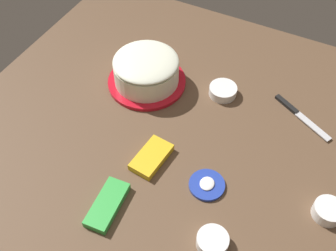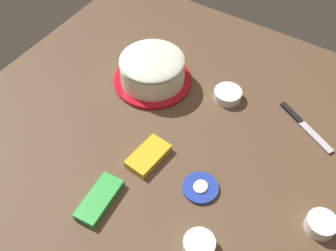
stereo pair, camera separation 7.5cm
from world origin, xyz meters
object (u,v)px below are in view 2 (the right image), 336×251
sprinkle_bowl_orange (321,224)px  candy_box_upper (148,156)px  frosting_tub_lid (201,188)px  spreading_knife (301,122)px  sprinkle_bowl_rainbow (229,95)px  frosted_cake (152,70)px  candy_box_lower (99,199)px  sprinkle_bowl_blue (199,244)px

sprinkle_bowl_orange → candy_box_upper: 0.52m
frosting_tub_lid → spreading_knife: frosting_tub_lid is taller
sprinkle_bowl_orange → candy_box_upper: bearing=-83.6°
spreading_knife → sprinkle_bowl_rainbow: sprinkle_bowl_rainbow is taller
frosting_tub_lid → frosted_cake: bearing=-129.1°
frosted_cake → candy_box_lower: frosted_cake is taller
frosted_cake → sprinkle_bowl_rainbow: 0.28m
frosted_cake → candy_box_upper: bearing=31.4°
sprinkle_bowl_rainbow → sprinkle_bowl_blue: 0.55m
frosting_tub_lid → sprinkle_bowl_orange: sprinkle_bowl_orange is taller
frosting_tub_lid → sprinkle_bowl_blue: (0.16, 0.08, 0.01)m
frosted_cake → candy_box_lower: bearing=16.3°
candy_box_lower → frosted_cake: bearing=-168.4°
frosting_tub_lid → candy_box_upper: size_ratio=0.76×
sprinkle_bowl_blue → candy_box_upper: (-0.17, -0.27, -0.01)m
sprinkle_bowl_orange → candy_box_lower: (0.26, -0.55, -0.01)m
frosted_cake → sprinkle_bowl_orange: (0.23, 0.70, -0.04)m
sprinkle_bowl_rainbow → candy_box_upper: size_ratio=0.69×
spreading_knife → sprinkle_bowl_rainbow: size_ratio=2.25×
sprinkle_bowl_rainbow → candy_box_lower: (0.56, -0.13, -0.01)m
frosting_tub_lid → candy_box_upper: bearing=-92.7°
candy_box_upper → frosted_cake: bearing=-142.9°
sprinkle_bowl_rainbow → candy_box_lower: 0.57m
sprinkle_bowl_orange → candy_box_lower: 0.61m
frosted_cake → candy_box_upper: 0.34m
sprinkle_bowl_blue → candy_box_lower: size_ratio=0.54×
frosting_tub_lid → sprinkle_bowl_blue: sprinkle_bowl_blue is taller
sprinkle_bowl_orange → candy_box_lower: bearing=-65.1°
frosted_cake → spreading_knife: size_ratio=1.28×
spreading_knife → candy_box_upper: 0.52m
frosting_tub_lid → sprinkle_bowl_rainbow: sprinkle_bowl_rainbow is taller
frosted_cake → frosting_tub_lid: size_ratio=2.63×
sprinkle_bowl_blue → spreading_knife: bearing=172.3°
frosting_tub_lid → candy_box_lower: bearing=-49.5°
spreading_knife → frosted_cake: bearing=-79.4°
sprinkle_bowl_blue → candy_box_lower: bearing=-84.0°
sprinkle_bowl_orange → candy_box_upper: (0.06, -0.52, -0.01)m
sprinkle_bowl_blue → candy_box_upper: sprinkle_bowl_blue is taller
sprinkle_bowl_rainbow → sprinkle_bowl_orange: bearing=55.0°
frosting_tub_lid → spreading_knife: (-0.39, 0.16, -0.00)m
spreading_knife → sprinkle_bowl_blue: 0.56m
sprinkle_bowl_blue → candy_box_lower: 0.31m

